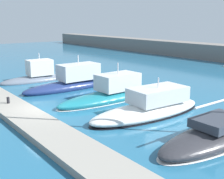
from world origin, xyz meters
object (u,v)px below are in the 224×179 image
(dock_bollard, at_px, (8,100))
(motorboat_slate_nearest, at_px, (37,76))
(sailboat_charcoal_fifth, at_px, (221,131))
(motorboat_navy_second, at_px, (72,81))
(motorboat_teal_third, at_px, (116,93))
(motorboat_white_fourth, at_px, (150,107))

(dock_bollard, bearing_deg, motorboat_slate_nearest, 144.34)
(motorboat_slate_nearest, distance_m, sailboat_charcoal_fifth, 20.03)
(motorboat_navy_second, height_order, sailboat_charcoal_fifth, sailboat_charcoal_fifth)
(motorboat_slate_nearest, distance_m, motorboat_teal_third, 10.53)
(motorboat_navy_second, relative_size, sailboat_charcoal_fifth, 0.45)
(motorboat_navy_second, relative_size, motorboat_white_fourth, 0.98)
(motorboat_navy_second, height_order, motorboat_teal_third, motorboat_navy_second)
(dock_bollard, bearing_deg, motorboat_navy_second, 110.99)
(motorboat_slate_nearest, xyz_separation_m, motorboat_teal_third, (10.33, 2.08, 0.01))
(motorboat_teal_third, relative_size, sailboat_charcoal_fifth, 0.54)
(motorboat_navy_second, distance_m, sailboat_charcoal_fifth, 14.86)
(motorboat_slate_nearest, height_order, motorboat_teal_third, motorboat_teal_third)
(sailboat_charcoal_fifth, bearing_deg, motorboat_teal_third, 86.07)
(motorboat_teal_third, bearing_deg, motorboat_white_fourth, -101.02)
(motorboat_teal_third, distance_m, dock_bollard, 8.05)
(motorboat_slate_nearest, xyz_separation_m, dock_bollard, (7.69, -5.51, 0.10))
(motorboat_slate_nearest, distance_m, motorboat_navy_second, 5.26)
(motorboat_teal_third, relative_size, motorboat_white_fourth, 1.18)
(motorboat_white_fourth, xyz_separation_m, sailboat_charcoal_fifth, (5.12, 0.05, -0.06))
(motorboat_white_fourth, distance_m, sailboat_charcoal_fifth, 5.12)
(motorboat_teal_third, xyz_separation_m, sailboat_charcoal_fifth, (9.66, -0.72, -0.03))
(motorboat_navy_second, distance_m, motorboat_teal_third, 5.29)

